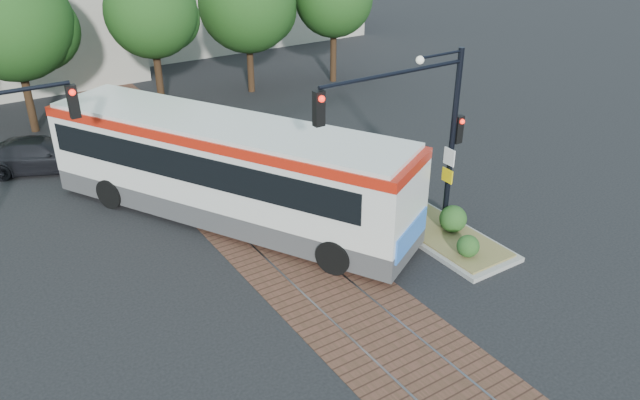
{
  "coord_description": "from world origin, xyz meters",
  "views": [
    {
      "loc": [
        -8.35,
        -13.85,
        10.54
      ],
      "look_at": [
        1.18,
        0.79,
        1.6
      ],
      "focal_mm": 35.0,
      "sensor_mm": 36.0,
      "label": 1
    }
  ],
  "objects_px": {
    "signal_pole_main": "(425,122)",
    "parked_car": "(41,154)",
    "city_bus": "(225,166)",
    "traffic_island": "(439,226)"
  },
  "relations": [
    {
      "from": "traffic_island",
      "to": "parked_car",
      "type": "bearing_deg",
      "value": 127.94
    },
    {
      "from": "city_bus",
      "to": "parked_car",
      "type": "distance_m",
      "value": 9.16
    },
    {
      "from": "city_bus",
      "to": "signal_pole_main",
      "type": "bearing_deg",
      "value": -76.29
    },
    {
      "from": "city_bus",
      "to": "parked_car",
      "type": "bearing_deg",
      "value": 91.37
    },
    {
      "from": "signal_pole_main",
      "to": "parked_car",
      "type": "distance_m",
      "value": 15.92
    },
    {
      "from": "city_bus",
      "to": "parked_car",
      "type": "relative_size",
      "value": 2.76
    },
    {
      "from": "city_bus",
      "to": "signal_pole_main",
      "type": "relative_size",
      "value": 2.18
    },
    {
      "from": "traffic_island",
      "to": "parked_car",
      "type": "relative_size",
      "value": 1.1
    },
    {
      "from": "signal_pole_main",
      "to": "parked_car",
      "type": "relative_size",
      "value": 1.27
    },
    {
      "from": "traffic_island",
      "to": "parked_car",
      "type": "height_order",
      "value": "parked_car"
    }
  ]
}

